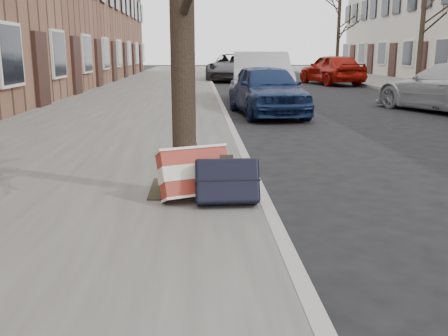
{
  "coord_description": "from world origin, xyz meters",
  "views": [
    {
      "loc": [
        -1.9,
        -4.01,
        1.56
      ],
      "look_at": [
        -1.65,
        0.8,
        0.44
      ],
      "focal_mm": 40.0,
      "sensor_mm": 36.0,
      "label": 1
    }
  ],
  "objects_px": {
    "suitcase_red": "(194,173)",
    "car_near_front": "(267,90)",
    "suitcase_navy": "(227,181)",
    "car_near_mid": "(261,78)"
  },
  "relations": [
    {
      "from": "car_near_mid",
      "to": "suitcase_red",
      "type": "bearing_deg",
      "value": -96.54
    },
    {
      "from": "suitcase_red",
      "to": "car_near_mid",
      "type": "xyz_separation_m",
      "value": [
        1.97,
        10.7,
        0.4
      ]
    },
    {
      "from": "suitcase_red",
      "to": "car_near_front",
      "type": "relative_size",
      "value": 0.18
    },
    {
      "from": "suitcase_red",
      "to": "car_near_front",
      "type": "height_order",
      "value": "car_near_front"
    },
    {
      "from": "suitcase_red",
      "to": "car_near_front",
      "type": "bearing_deg",
      "value": 55.63
    },
    {
      "from": "suitcase_red",
      "to": "suitcase_navy",
      "type": "height_order",
      "value": "suitcase_red"
    },
    {
      "from": "suitcase_red",
      "to": "car_near_mid",
      "type": "relative_size",
      "value": 0.14
    },
    {
      "from": "car_near_front",
      "to": "car_near_mid",
      "type": "xyz_separation_m",
      "value": [
        0.2,
        2.94,
        0.15
      ]
    },
    {
      "from": "suitcase_navy",
      "to": "car_near_mid",
      "type": "height_order",
      "value": "car_near_mid"
    },
    {
      "from": "suitcase_navy",
      "to": "car_near_front",
      "type": "bearing_deg",
      "value": 78.24
    }
  ]
}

